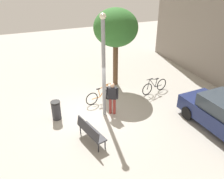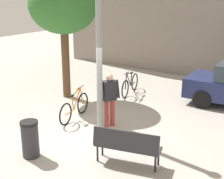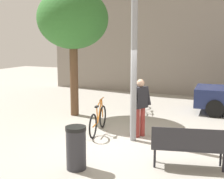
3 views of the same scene
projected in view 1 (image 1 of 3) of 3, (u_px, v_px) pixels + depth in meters
ground_plane at (96, 113)px, 11.92m from camera, size 36.00×36.00×0.00m
lamppost at (104, 64)px, 10.60m from camera, size 0.28×0.28×4.88m
person_by_lamppost at (112, 96)px, 11.46m from camera, size 0.49×0.63×1.67m
park_bench at (90, 131)px, 9.76m from camera, size 1.67×0.85×0.92m
plaza_tree at (116, 28)px, 13.24m from camera, size 2.51×2.51×4.56m
bicycle_orange at (101, 96)px, 12.73m from camera, size 0.39×1.79×0.97m
bicycle_black at (154, 86)px, 13.68m from camera, size 0.41×1.78×0.97m
trash_bin at (56, 110)px, 11.28m from camera, size 0.45×0.45×0.95m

